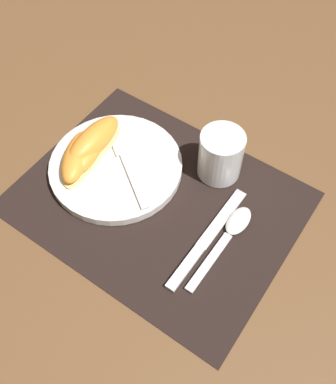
{
  "coord_description": "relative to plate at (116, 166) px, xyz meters",
  "views": [
    {
      "loc": [
        0.26,
        -0.34,
        0.65
      ],
      "look_at": [
        0.01,
        0.01,
        0.02
      ],
      "focal_mm": 42.0,
      "sensor_mm": 36.0,
      "label": 1
    }
  ],
  "objects": [
    {
      "name": "ground_plane",
      "position": [
        0.1,
        -0.01,
        -0.01
      ],
      "size": [
        3.0,
        3.0,
        0.0
      ],
      "primitive_type": "plane",
      "color": "brown"
    },
    {
      "name": "placemat",
      "position": [
        0.1,
        -0.01,
        -0.01
      ],
      "size": [
        0.46,
        0.36,
        0.0
      ],
      "color": "black",
      "rests_on": "ground_plane"
    },
    {
      "name": "plate",
      "position": [
        0.0,
        0.0,
        0.0
      ],
      "size": [
        0.24,
        0.24,
        0.02
      ],
      "color": "white",
      "rests_on": "placemat"
    },
    {
      "name": "juice_glass",
      "position": [
        0.15,
        0.1,
        0.03
      ],
      "size": [
        0.08,
        0.08,
        0.09
      ],
      "color": "silver",
      "rests_on": "placemat"
    },
    {
      "name": "knife",
      "position": [
        0.21,
        -0.03,
        -0.01
      ],
      "size": [
        0.02,
        0.22,
        0.01
      ],
      "color": "silver",
      "rests_on": "placemat"
    },
    {
      "name": "spoon",
      "position": [
        0.24,
        0.0,
        -0.0
      ],
      "size": [
        0.03,
        0.18,
        0.01
      ],
      "color": "silver",
      "rests_on": "placemat"
    },
    {
      "name": "fork",
      "position": [
        0.01,
        0.02,
        0.01
      ],
      "size": [
        0.17,
        0.13,
        0.0
      ],
      "color": "silver",
      "rests_on": "plate"
    },
    {
      "name": "citrus_wedge_0",
      "position": [
        -0.05,
        0.01,
        0.03
      ],
      "size": [
        0.05,
        0.13,
        0.05
      ],
      "color": "#F4DB84",
      "rests_on": "plate"
    },
    {
      "name": "citrus_wedge_1",
      "position": [
        -0.05,
        -0.01,
        0.02
      ],
      "size": [
        0.08,
        0.12,
        0.03
      ],
      "color": "#F4DB84",
      "rests_on": "plate"
    },
    {
      "name": "citrus_wedge_2",
      "position": [
        -0.06,
        -0.04,
        0.02
      ],
      "size": [
        0.1,
        0.13,
        0.03
      ],
      "color": "#F4DB84",
      "rests_on": "plate"
    }
  ]
}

